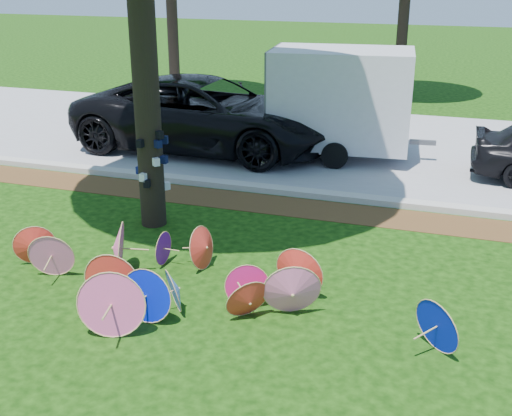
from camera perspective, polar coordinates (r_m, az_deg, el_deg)
The scene contains 7 objects.
ground at distance 8.49m, azimuth -7.54°, elevation -9.92°, with size 90.00×90.00×0.00m, color black.
mulch_strip at distance 12.29m, azimuth 1.42°, elevation 0.31°, with size 90.00×1.00×0.01m, color #472D16.
curb at distance 12.90m, azimuth 2.32°, elevation 1.58°, with size 90.00×0.30×0.12m, color #B7B5AD.
street at distance 16.78m, azimuth 6.24°, elevation 5.85°, with size 90.00×8.00×0.01m, color gray.
parasol_pile at distance 8.75m, azimuth -6.80°, elevation -6.16°, with size 6.61×2.63×0.87m.
black_van at distance 15.85m, azimuth -4.53°, elevation 8.30°, with size 2.94×6.37×1.77m, color black.
cargo_trailer at distance 15.24m, azimuth 7.57°, elevation 9.69°, with size 3.17×2.00×2.82m, color silver.
Camera 1 is at (3.29, -6.52, 4.32)m, focal length 45.00 mm.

